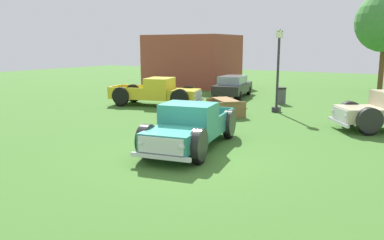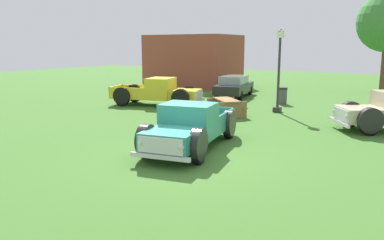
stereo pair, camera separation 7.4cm
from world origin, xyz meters
The scene contains 8 objects.
ground_plane centered at (0.00, 0.00, 0.00)m, with size 80.00×80.00×0.00m, color #3D6B28.
pickup_truck_foreground centered at (-0.47, 0.56, 0.71)m, with size 2.60×5.07×1.48m.
pickup_truck_behind_left centered at (-6.51, 7.64, 0.73)m, with size 5.29×3.05×1.53m.
sedan_distant_a centered at (-4.63, 12.99, 0.72)m, with size 2.39×4.34×1.37m.
lamp_post_near centered at (-0.35, 8.87, 2.13)m, with size 0.36×0.36×4.07m.
picnic_table centered at (-2.12, 6.71, 0.49)m, with size 2.32×2.32×0.78m.
trash_can centered at (-1.01, 11.62, 0.48)m, with size 0.59×0.59×0.95m.
brick_pavilion centered at (-10.43, 17.66, 2.05)m, with size 6.72×5.03×4.10m.
Camera 2 is at (5.72, -9.50, 3.26)m, focal length 35.87 mm.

